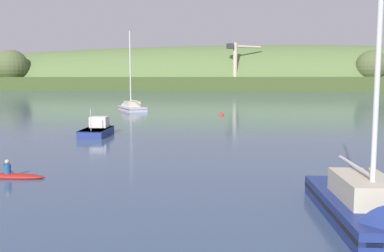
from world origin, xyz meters
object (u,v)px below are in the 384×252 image
at_px(dockside_crane, 236,67).
at_px(sailboat_near_mooring, 371,220).
at_px(canoe_with_paddler, 8,176).
at_px(mooring_buoy_off_fishing_boat, 221,115).
at_px(fishing_boat_moored, 98,131).
at_px(sailboat_midwater_white, 131,109).

distance_m(dockside_crane, sailboat_near_mooring, 166.76).
bearing_deg(canoe_with_paddler, mooring_buoy_off_fishing_boat, -102.46).
height_order(dockside_crane, sailboat_near_mooring, dockside_crane).
height_order(dockside_crane, canoe_with_paddler, dockside_crane).
bearing_deg(dockside_crane, sailboat_near_mooring, -118.96).
bearing_deg(mooring_buoy_off_fishing_boat, fishing_boat_moored, -117.86).
xyz_separation_m(dockside_crane, canoe_with_paddler, (-18.80, -160.02, -9.71)).
xyz_separation_m(sailboat_near_mooring, sailboat_midwater_white, (-18.39, 52.89, -0.06)).
distance_m(sailboat_midwater_white, canoe_with_paddler, 46.55).
xyz_separation_m(fishing_boat_moored, canoe_with_paddler, (-0.03, -16.46, -0.24)).
height_order(sailboat_near_mooring, mooring_buoy_off_fishing_boat, sailboat_near_mooring).
distance_m(sailboat_near_mooring, sailboat_midwater_white, 56.00).
bearing_deg(sailboat_midwater_white, mooring_buoy_off_fishing_boat, -148.78).
relative_size(dockside_crane, sailboat_midwater_white, 1.46).
xyz_separation_m(canoe_with_paddler, mooring_buoy_off_fishing_boat, (11.11, 37.43, -0.10)).
xyz_separation_m(dockside_crane, sailboat_near_mooring, (-3.41, -166.46, -9.53)).
bearing_deg(mooring_buoy_off_fishing_boat, sailboat_near_mooring, -84.43).
height_order(sailboat_midwater_white, mooring_buoy_off_fishing_boat, sailboat_midwater_white).
relative_size(sailboat_midwater_white, fishing_boat_moored, 2.71).
bearing_deg(fishing_boat_moored, canoe_with_paddler, 179.34).
distance_m(sailboat_near_mooring, fishing_boat_moored, 27.57).
height_order(sailboat_midwater_white, canoe_with_paddler, sailboat_midwater_white).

